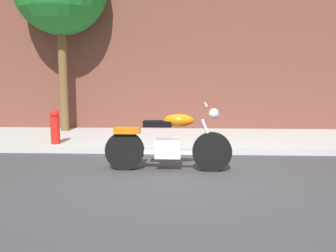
# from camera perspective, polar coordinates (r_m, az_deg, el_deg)

# --- Properties ---
(ground_plane) EXTENTS (60.00, 60.00, 0.00)m
(ground_plane) POSITION_cam_1_polar(r_m,az_deg,el_deg) (6.10, 2.14, -7.54)
(ground_plane) COLOR #38383D
(sidewalk) EXTENTS (21.36, 3.16, 0.14)m
(sidewalk) POSITION_cam_1_polar(r_m,az_deg,el_deg) (9.21, 2.34, -2.08)
(sidewalk) COLOR #AAAAAA
(sidewalk) RESTS_ON ground
(motorcycle) EXTENTS (2.18, 0.70, 1.17)m
(motorcycle) POSITION_cam_1_polar(r_m,az_deg,el_deg) (6.25, -0.01, -2.73)
(motorcycle) COLOR black
(motorcycle) RESTS_ON ground
(fire_hydrant) EXTENTS (0.20, 0.20, 0.91)m
(fire_hydrant) POSITION_cam_1_polar(r_m,az_deg,el_deg) (8.49, -17.26, -0.56)
(fire_hydrant) COLOR red
(fire_hydrant) RESTS_ON ground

